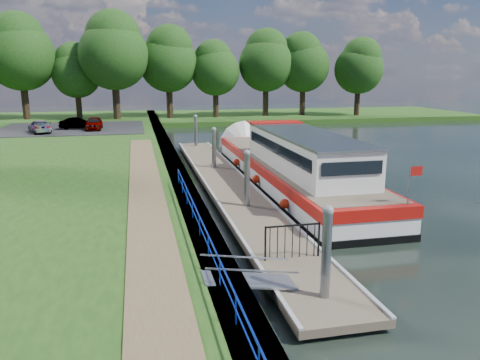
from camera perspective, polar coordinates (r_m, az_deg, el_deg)
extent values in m
plane|color=black|center=(13.71, 9.35, -14.40)|extent=(160.00, 160.00, 0.00)
cube|color=#473D2D|center=(26.98, -7.64, 0.29)|extent=(1.10, 90.00, 0.78)
cube|color=#204413|center=(65.69, 2.28, 7.77)|extent=(60.00, 18.00, 0.60)
cube|color=brown|center=(20.01, -11.18, -3.12)|extent=(1.60, 40.00, 0.05)
cube|color=black|center=(49.95, -19.80, 5.95)|extent=(14.00, 12.00, 0.06)
cube|color=#0C2DBF|center=(15.16, -4.48, -5.48)|extent=(0.04, 18.00, 0.04)
cube|color=#0C2DBF|center=(15.27, -4.45, -6.73)|extent=(0.03, 18.00, 0.03)
cylinder|color=#0C2DBF|center=(10.75, -0.51, -15.52)|extent=(0.04, 0.04, 0.72)
cylinder|color=#0C2DBF|center=(12.52, -2.46, -11.23)|extent=(0.04, 0.04, 0.72)
cylinder|color=#0C2DBF|center=(14.34, -3.88, -8.01)|extent=(0.04, 0.04, 0.72)
cylinder|color=#0C2DBF|center=(16.21, -4.96, -5.53)|extent=(0.04, 0.04, 0.72)
cylinder|color=#0C2DBF|center=(18.10, -5.81, -3.55)|extent=(0.04, 0.04, 0.72)
cylinder|color=#0C2DBF|center=(20.01, -6.50, -1.95)|extent=(0.04, 0.04, 0.72)
cylinder|color=#0C2DBF|center=(21.94, -7.06, -0.64)|extent=(0.04, 0.04, 0.72)
cylinder|color=#0C2DBF|center=(23.89, -7.53, 0.47)|extent=(0.04, 0.04, 0.72)
cube|color=brown|center=(25.41, -1.50, -0.64)|extent=(2.50, 30.00, 0.24)
cube|color=#9EA0A3|center=(14.52, 7.87, -12.50)|extent=(2.30, 5.00, 0.30)
cube|color=#9EA0A3|center=(21.70, 0.54, -3.66)|extent=(2.30, 5.00, 0.30)
cube|color=#9EA0A3|center=(29.30, -3.00, 0.72)|extent=(2.30, 5.00, 0.30)
cube|color=#9EA0A3|center=(37.08, -5.07, 3.29)|extent=(2.30, 5.00, 0.30)
cube|color=#9EA0A3|center=(25.63, 1.11, -0.18)|extent=(0.12, 30.00, 0.06)
cube|color=#9EA0A3|center=(25.19, -4.16, -0.45)|extent=(0.12, 30.00, 0.06)
cylinder|color=gray|center=(12.82, 10.37, -11.01)|extent=(0.26, 0.26, 3.40)
sphere|color=gray|center=(12.23, 10.70, -3.71)|extent=(0.30, 0.30, 0.30)
cylinder|color=gray|center=(20.95, 0.86, -1.29)|extent=(0.26, 0.26, 3.40)
sphere|color=gray|center=(20.59, 0.87, 3.29)|extent=(0.30, 0.30, 0.30)
cylinder|color=gray|center=(29.58, -3.18, 2.91)|extent=(0.26, 0.26, 3.40)
sphere|color=gray|center=(29.33, -3.22, 6.18)|extent=(0.30, 0.30, 0.30)
cylinder|color=gray|center=(38.39, -5.39, 5.20)|extent=(0.26, 0.26, 3.40)
sphere|color=gray|center=(38.20, -5.45, 7.72)|extent=(0.30, 0.30, 0.30)
cube|color=#A5A8AD|center=(13.35, 1.07, -12.13)|extent=(2.58, 1.00, 0.43)
cube|color=#A5A8AD|center=(12.72, 1.59, -10.99)|extent=(2.58, 0.04, 0.41)
cube|color=#A5A8AD|center=(13.58, 0.60, -9.38)|extent=(2.58, 0.04, 0.41)
cube|color=black|center=(14.94, 3.10, -7.75)|extent=(0.05, 0.05, 1.15)
cube|color=black|center=(15.50, 9.58, -7.15)|extent=(0.05, 0.05, 1.15)
cube|color=black|center=(15.02, 6.45, -5.53)|extent=(1.85, 0.05, 0.05)
cube|color=black|center=(14.98, 3.66, -7.71)|extent=(0.02, 0.02, 1.10)
cube|color=black|center=(15.05, 4.58, -7.62)|extent=(0.02, 0.02, 1.10)
cube|color=black|center=(15.12, 5.50, -7.54)|extent=(0.02, 0.02, 1.10)
cube|color=black|center=(15.20, 6.40, -7.46)|extent=(0.02, 0.02, 1.10)
cube|color=black|center=(15.28, 7.30, -7.37)|extent=(0.02, 0.02, 1.10)
cube|color=black|center=(15.36, 8.18, -7.29)|extent=(0.02, 0.02, 1.10)
cube|color=black|center=(15.45, 9.06, -7.20)|extent=(0.02, 0.02, 1.10)
cube|color=black|center=(26.91, 5.81, -0.50)|extent=(4.00, 20.00, 0.55)
cube|color=silver|center=(26.78, 5.84, 0.75)|extent=(3.96, 19.90, 0.65)
cube|color=#A1100B|center=(26.67, 5.87, 1.92)|extent=(4.04, 20.00, 0.48)
cube|color=brown|center=(26.62, 5.88, 2.43)|extent=(3.68, 19.20, 0.04)
cone|color=silver|center=(36.64, 0.73, 4.01)|extent=(4.00, 1.50, 4.00)
cube|color=silver|center=(24.15, 7.79, 3.41)|extent=(3.00, 11.00, 1.75)
cube|color=gray|center=(24.01, 7.86, 5.58)|extent=(3.10, 11.20, 0.10)
cube|color=black|center=(23.63, 4.34, 3.90)|extent=(0.04, 10.00, 0.55)
cube|color=black|center=(24.67, 11.13, 4.08)|extent=(0.04, 10.00, 0.55)
cube|color=black|center=(29.32, 4.06, 5.67)|extent=(2.60, 0.04, 0.55)
cube|color=black|center=(19.08, 13.56, 1.39)|extent=(2.60, 0.04, 0.55)
cube|color=#A1100B|center=(28.90, 4.28, 7.06)|extent=(3.20, 1.60, 0.06)
cylinder|color=gray|center=(18.49, 19.91, -0.67)|extent=(0.05, 0.05, 1.50)
cube|color=#A1100B|center=(18.51, 20.69, 1.03)|extent=(0.50, 0.02, 0.35)
sphere|color=red|center=(20.59, 5.46, -2.90)|extent=(0.44, 0.44, 0.44)
sphere|color=red|center=(25.25, 1.98, 0.13)|extent=(0.44, 0.44, 0.44)
sphere|color=red|center=(30.01, -0.41, 2.20)|extent=(0.44, 0.44, 0.44)
imported|color=#594C47|center=(19.76, 8.83, 1.26)|extent=(0.42, 0.63, 1.72)
cylinder|color=#332316|center=(62.04, -24.69, 8.53)|extent=(0.83, 0.83, 4.21)
sphere|color=#163710|center=(61.97, -25.17, 13.48)|extent=(7.95, 7.95, 7.95)
sphere|color=#163710|center=(62.20, -25.54, 15.28)|extent=(6.31, 6.31, 6.31)
cylinder|color=#332316|center=(61.63, -19.04, 8.46)|extent=(0.70, 0.70, 3.10)
sphere|color=#163710|center=(61.49, -19.32, 12.13)|extent=(5.85, 5.85, 5.85)
sphere|color=#163710|center=(61.69, -19.57, 13.48)|extent=(4.65, 4.65, 4.65)
cylinder|color=#332316|center=(58.75, -14.83, 9.13)|extent=(0.84, 0.84, 4.29)
sphere|color=#163710|center=(58.68, -15.15, 14.47)|extent=(8.10, 8.10, 8.10)
sphere|color=#163710|center=(58.93, -15.21, 16.43)|extent=(6.44, 6.44, 6.44)
cylinder|color=#332316|center=(60.87, -8.57, 9.32)|extent=(0.79, 0.79, 3.83)
sphere|color=#163710|center=(60.77, -8.73, 13.93)|extent=(7.24, 7.24, 7.24)
sphere|color=#163710|center=(60.62, -8.59, 15.65)|extent=(5.75, 5.75, 5.75)
cylinder|color=#332316|center=(61.33, -2.97, 9.20)|extent=(0.72, 0.72, 3.26)
sphere|color=#163710|center=(61.20, -3.02, 13.09)|extent=(6.16, 6.16, 6.16)
sphere|color=#163710|center=(61.43, -3.26, 14.52)|extent=(4.89, 4.89, 4.89)
cylinder|color=#332316|center=(63.07, 3.13, 9.53)|extent=(0.78, 0.78, 3.77)
sphere|color=#163710|center=(62.97, 3.19, 13.92)|extent=(7.13, 7.13, 7.13)
sphere|color=#163710|center=(63.28, 3.26, 15.53)|extent=(5.66, 5.66, 5.66)
cylinder|color=#332316|center=(64.67, 7.61, 9.47)|extent=(0.77, 0.77, 3.65)
sphere|color=#163710|center=(64.56, 7.73, 13.60)|extent=(6.89, 6.89, 6.89)
sphere|color=#163710|center=(64.50, 7.47, 15.14)|extent=(5.47, 5.47, 5.47)
cylinder|color=#332316|center=(65.76, 14.07, 9.15)|extent=(0.74, 0.74, 3.41)
sphere|color=#163710|center=(65.64, 14.28, 12.94)|extent=(6.43, 6.43, 6.43)
sphere|color=#163710|center=(65.57, 14.64, 14.33)|extent=(5.11, 5.11, 5.11)
imported|color=#999999|center=(47.77, -17.38, 6.62)|extent=(1.53, 3.66, 1.24)
imported|color=#999999|center=(48.78, -19.21, 6.54)|extent=(3.39, 1.22, 1.11)
imported|color=#999999|center=(47.10, -23.24, 6.03)|extent=(2.81, 4.28, 1.15)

